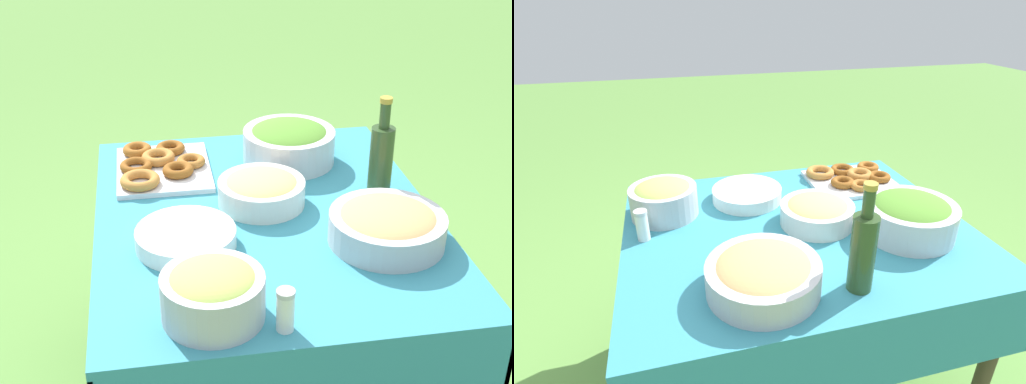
{
  "view_description": "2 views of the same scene",
  "coord_description": "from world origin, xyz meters",
  "views": [
    {
      "loc": [
        -1.69,
        0.31,
        1.69
      ],
      "look_at": [
        -0.06,
        0.04,
        0.82
      ],
      "focal_mm": 50.0,
      "sensor_mm": 36.0,
      "label": 1
    },
    {
      "loc": [
        -0.39,
        -1.09,
        1.4
      ],
      "look_at": [
        -0.08,
        0.06,
        0.81
      ],
      "focal_mm": 28.0,
      "sensor_mm": 36.0,
      "label": 2
    }
  ],
  "objects": [
    {
      "name": "salad_bowl",
      "position": [
        0.33,
        -0.13,
        0.77
      ],
      "size": [
        0.29,
        0.29,
        0.13
      ],
      "color": "silver",
      "rests_on": "picnic_table"
    },
    {
      "name": "fruit_bowl",
      "position": [
        -0.42,
        0.19,
        0.77
      ],
      "size": [
        0.23,
        0.23,
        0.13
      ],
      "color": "#B2B7BC",
      "rests_on": "picnic_table"
    },
    {
      "name": "pasta_bowl",
      "position": [
        0.07,
        -0.0,
        0.75
      ],
      "size": [
        0.25,
        0.25,
        0.09
      ],
      "color": "silver",
      "rests_on": "picnic_table"
    },
    {
      "name": "salt_shaker",
      "position": [
        -0.5,
        0.05,
        0.76
      ],
      "size": [
        0.04,
        0.04,
        0.1
      ],
      "color": "white",
      "rests_on": "picnic_table"
    },
    {
      "name": "picnic_table",
      "position": [
        0.0,
        0.0,
        0.61
      ],
      "size": [
        1.13,
        0.93,
        0.71
      ],
      "color": "teal",
      "rests_on": "ground_plane"
    },
    {
      "name": "donut_platter",
      "position": [
        0.32,
        0.28,
        0.73
      ],
      "size": [
        0.37,
        0.3,
        0.04
      ],
      "color": "silver",
      "rests_on": "picnic_table"
    },
    {
      "name": "ground_plane",
      "position": [
        0.0,
        0.0,
        0.0
      ],
      "size": [
        14.0,
        14.0,
        0.0
      ],
      "primitive_type": "plane",
      "color": "#609342"
    },
    {
      "name": "bread_bowl",
      "position": [
        -0.19,
        -0.28,
        0.76
      ],
      "size": [
        0.3,
        0.3,
        0.1
      ],
      "color": "#B2B7BC",
      "rests_on": "picnic_table"
    },
    {
      "name": "olive_oil_bottle",
      "position": [
        0.05,
        -0.34,
        0.83
      ],
      "size": [
        0.07,
        0.07,
        0.3
      ],
      "color": "#2D4723",
      "rests_on": "picnic_table"
    },
    {
      "name": "plate_stack",
      "position": [
        -0.12,
        0.23,
        0.73
      ],
      "size": [
        0.26,
        0.26,
        0.05
      ],
      "color": "white",
      "rests_on": "picnic_table"
    }
  ]
}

